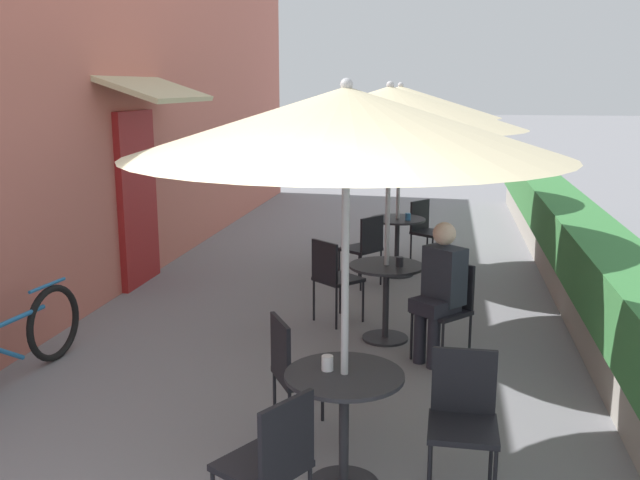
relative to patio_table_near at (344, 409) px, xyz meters
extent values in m
cube|color=#C66B5B|center=(-3.27, 4.83, 1.59)|extent=(0.24, 14.05, 4.20)
cube|color=maroon|center=(-3.11, 4.12, 0.54)|extent=(0.08, 0.96, 2.10)
cube|color=beige|center=(-2.80, 4.12, 1.84)|extent=(0.78, 1.80, 0.30)
cube|color=gray|center=(2.03, 4.73, -0.29)|extent=(0.44, 13.05, 0.45)
cube|color=#387A3D|center=(2.03, 4.73, 0.22)|extent=(0.60, 12.39, 0.56)
cylinder|color=#28282D|center=(0.00, 0.00, -0.14)|extent=(0.06, 0.06, 0.72)
cylinder|color=#28282D|center=(0.00, 0.00, 0.21)|extent=(0.71, 0.71, 0.02)
cylinder|color=#B7B7BC|center=(0.00, 0.00, 0.66)|extent=(0.04, 0.04, 2.34)
cone|color=beige|center=(0.00, 0.00, 1.69)|extent=(2.45, 2.45, 0.38)
sphere|color=#B7B7BC|center=(0.00, 0.00, 1.88)|extent=(0.07, 0.07, 0.07)
cube|color=black|center=(-0.35, -0.60, -0.06)|extent=(0.55, 0.55, 0.04)
cube|color=black|center=(-0.19, -0.69, 0.15)|extent=(0.22, 0.34, 0.42)
cylinder|color=black|center=(-0.41, -0.35, -0.29)|extent=(0.02, 0.02, 0.45)
cube|color=black|center=(0.69, 0.00, -0.06)|extent=(0.40, 0.40, 0.04)
cube|color=black|center=(0.69, 0.18, 0.15)|extent=(0.38, 0.03, 0.42)
cylinder|color=black|center=(0.51, -0.18, -0.29)|extent=(0.02, 0.02, 0.45)
cylinder|color=black|center=(0.51, 0.18, -0.29)|extent=(0.02, 0.02, 0.45)
cylinder|color=black|center=(0.87, 0.18, -0.29)|extent=(0.02, 0.02, 0.45)
cube|color=black|center=(-0.34, 0.60, -0.06)|extent=(0.55, 0.55, 0.04)
cube|color=black|center=(-0.50, 0.51, 0.15)|extent=(0.21, 0.34, 0.42)
cylinder|color=black|center=(-0.10, 0.54, -0.29)|extent=(0.02, 0.02, 0.45)
cylinder|color=black|center=(-0.28, 0.85, -0.29)|extent=(0.02, 0.02, 0.45)
cylinder|color=black|center=(-0.41, 0.36, -0.29)|extent=(0.02, 0.02, 0.45)
cylinder|color=black|center=(-0.59, 0.67, -0.29)|extent=(0.02, 0.02, 0.45)
cylinder|color=white|center=(-0.11, 0.03, 0.27)|extent=(0.07, 0.07, 0.09)
cylinder|color=#28282D|center=(0.03, 2.63, -0.50)|extent=(0.44, 0.44, 0.02)
cylinder|color=#28282D|center=(0.03, 2.63, -0.14)|extent=(0.06, 0.06, 0.72)
cylinder|color=#28282D|center=(0.03, 2.63, 0.21)|extent=(0.71, 0.71, 0.02)
cylinder|color=#B7B7BC|center=(0.03, 2.63, 0.66)|extent=(0.04, 0.04, 2.34)
cone|color=beige|center=(0.03, 2.63, 1.69)|extent=(2.45, 2.45, 0.38)
sphere|color=#B7B7BC|center=(0.03, 2.63, 1.88)|extent=(0.07, 0.07, 0.07)
cube|color=black|center=(-0.50, 3.09, -0.06)|extent=(0.56, 0.56, 0.04)
cube|color=black|center=(-0.62, 2.95, 0.15)|extent=(0.31, 0.27, 0.42)
cylinder|color=black|center=(-0.24, 3.11, -0.29)|extent=(0.02, 0.02, 0.45)
cylinder|color=black|center=(-0.52, 3.34, -0.29)|extent=(0.02, 0.02, 0.45)
cylinder|color=black|center=(-0.48, 2.83, -0.29)|extent=(0.02, 0.02, 0.45)
cylinder|color=black|center=(-0.75, 3.07, -0.29)|extent=(0.02, 0.02, 0.45)
cube|color=black|center=(0.55, 2.18, -0.06)|extent=(0.56, 0.56, 0.04)
cube|color=black|center=(0.67, 2.32, 0.15)|extent=(0.31, 0.27, 0.42)
cylinder|color=black|center=(0.30, 2.16, -0.29)|extent=(0.02, 0.02, 0.45)
cylinder|color=black|center=(0.57, 1.93, -0.29)|extent=(0.02, 0.02, 0.45)
cylinder|color=black|center=(0.53, 2.43, -0.29)|extent=(0.02, 0.02, 0.45)
cylinder|color=black|center=(0.81, 2.20, -0.29)|extent=(0.02, 0.02, 0.45)
cylinder|color=#23232D|center=(0.37, 2.10, -0.28)|extent=(0.11, 0.11, 0.47)
cylinder|color=#23232D|center=(0.49, 1.99, -0.28)|extent=(0.11, 0.11, 0.47)
cube|color=#23232D|center=(0.49, 2.11, 0.02)|extent=(0.46, 0.47, 0.12)
cube|color=#282D38|center=(0.56, 2.19, 0.27)|extent=(0.40, 0.39, 0.50)
sphere|color=beige|center=(0.55, 2.18, 0.64)|extent=(0.20, 0.20, 0.20)
cylinder|color=#232328|center=(0.15, 2.60, 0.27)|extent=(0.07, 0.07, 0.09)
cylinder|color=#28282D|center=(-0.04, 5.06, -0.50)|extent=(0.44, 0.44, 0.02)
cylinder|color=#28282D|center=(-0.04, 5.06, -0.14)|extent=(0.06, 0.06, 0.72)
cylinder|color=#28282D|center=(-0.04, 5.06, 0.21)|extent=(0.71, 0.71, 0.02)
cylinder|color=#B7B7BC|center=(-0.04, 5.06, 0.66)|extent=(0.04, 0.04, 2.34)
cone|color=beige|center=(-0.04, 5.06, 1.69)|extent=(2.45, 2.45, 0.38)
sphere|color=#B7B7BC|center=(-0.04, 5.06, 1.88)|extent=(0.07, 0.07, 0.07)
cube|color=black|center=(0.37, 5.62, -0.06)|extent=(0.56, 0.56, 0.04)
cube|color=black|center=(0.22, 5.73, 0.15)|extent=(0.25, 0.33, 0.42)
cylinder|color=black|center=(0.41, 5.37, -0.29)|extent=(0.02, 0.02, 0.45)
cylinder|color=black|center=(0.62, 5.66, -0.29)|extent=(0.02, 0.02, 0.45)
cylinder|color=black|center=(0.12, 5.58, -0.29)|extent=(0.02, 0.02, 0.45)
cylinder|color=black|center=(0.33, 5.87, -0.29)|extent=(0.02, 0.02, 0.45)
cube|color=black|center=(-0.44, 4.49, -0.06)|extent=(0.56, 0.56, 0.04)
cube|color=black|center=(-0.29, 4.39, 0.15)|extent=(0.25, 0.33, 0.42)
cylinder|color=black|center=(-0.48, 4.74, -0.29)|extent=(0.02, 0.02, 0.45)
cylinder|color=black|center=(-0.69, 4.45, -0.29)|extent=(0.02, 0.02, 0.45)
cylinder|color=black|center=(-0.19, 4.53, -0.29)|extent=(0.02, 0.02, 0.45)
cylinder|color=black|center=(-0.40, 4.24, -0.29)|extent=(0.02, 0.02, 0.45)
cylinder|color=teal|center=(0.10, 4.95, 0.27)|extent=(0.07, 0.07, 0.09)
torus|color=black|center=(-2.82, 1.61, -0.17)|extent=(0.15, 0.68, 0.68)
cylinder|color=#236BA8|center=(-2.88, 1.08, 0.02)|extent=(0.14, 0.82, 0.04)
cylinder|color=#236BA8|center=(-2.82, 1.56, 0.19)|extent=(0.09, 0.46, 0.03)
camera|label=1|loc=(0.54, -3.87, 1.88)|focal=40.00mm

